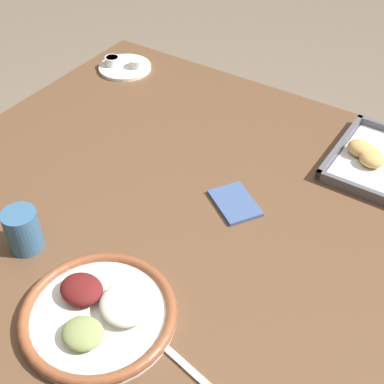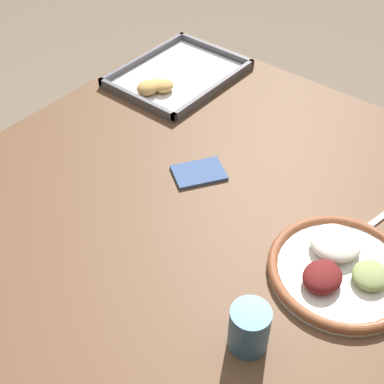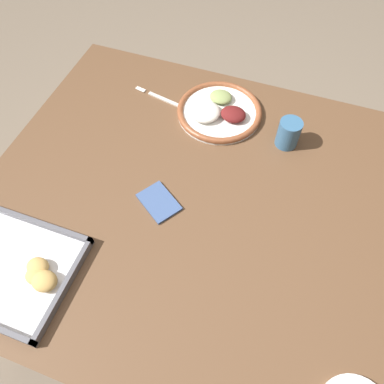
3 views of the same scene
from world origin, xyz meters
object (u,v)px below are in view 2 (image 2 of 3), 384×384
object	(u,v)px
baking_tray	(174,77)
napkin	(199,173)
dinner_plate	(340,268)
drinking_cup	(249,328)
fork	(381,217)

from	to	relation	value
baking_tray	napkin	xyz separation A→B (m)	(-0.26, -0.30, -0.01)
dinner_plate	drinking_cup	xyz separation A→B (m)	(-0.23, 0.05, 0.03)
dinner_plate	baking_tray	xyz separation A→B (m)	(0.32, 0.68, -0.00)
fork	baking_tray	xyz separation A→B (m)	(0.14, 0.68, 0.01)
dinner_plate	fork	size ratio (longest dim) A/B	1.25
drinking_cup	napkin	xyz separation A→B (m)	(0.28, 0.33, -0.04)
baking_tray	napkin	distance (m)	0.40
fork	dinner_plate	bearing A→B (deg)	-168.47
drinking_cup	napkin	world-z (taller)	drinking_cup
fork	napkin	xyz separation A→B (m)	(-0.13, 0.38, 0.00)
fork	napkin	world-z (taller)	napkin
fork	napkin	bearing A→B (deg)	120.25
fork	drinking_cup	world-z (taller)	drinking_cup
dinner_plate	fork	distance (m)	0.18
napkin	drinking_cup	bearing A→B (deg)	-130.66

